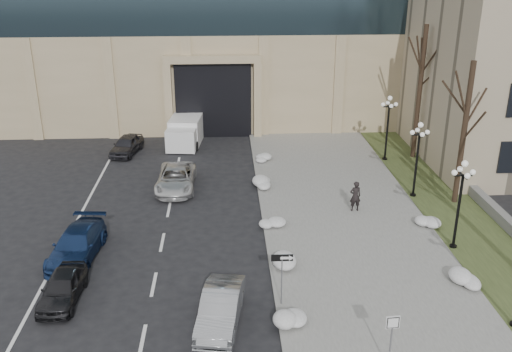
# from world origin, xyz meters

# --- Properties ---
(sidewalk) EXTENTS (9.00, 40.00, 0.12)m
(sidewalk) POSITION_xyz_m (3.50, 14.00, 0.06)
(sidewalk) COLOR gray
(sidewalk) RESTS_ON ground
(curb) EXTENTS (0.30, 40.00, 0.14)m
(curb) POSITION_xyz_m (-1.00, 14.00, 0.07)
(curb) COLOR gray
(curb) RESTS_ON ground
(grass_strip) EXTENTS (4.00, 40.00, 0.10)m
(grass_strip) POSITION_xyz_m (10.00, 14.00, 0.05)
(grass_strip) COLOR #384422
(grass_strip) RESTS_ON ground
(stone_wall) EXTENTS (0.50, 30.00, 0.70)m
(stone_wall) POSITION_xyz_m (12.00, 16.00, 0.35)
(stone_wall) COLOR gray
(stone_wall) RESTS_ON ground
(car_a) EXTENTS (1.63, 3.79, 1.27)m
(car_a) POSITION_xyz_m (-10.23, 8.95, 0.64)
(car_a) COLOR black
(car_a) RESTS_ON ground
(car_b) EXTENTS (2.14, 4.49, 1.42)m
(car_b) POSITION_xyz_m (-3.46, 6.95, 0.71)
(car_b) COLOR #96989D
(car_b) RESTS_ON ground
(car_c) EXTENTS (2.43, 5.06, 1.42)m
(car_c) POSITION_xyz_m (-10.47, 12.67, 0.71)
(car_c) COLOR navy
(car_c) RESTS_ON ground
(car_d) EXTENTS (2.41, 5.09, 1.40)m
(car_d) POSITION_xyz_m (-6.28, 21.14, 0.70)
(car_d) COLOR silver
(car_d) RESTS_ON ground
(car_e) EXTENTS (2.38, 4.22, 1.35)m
(car_e) POSITION_xyz_m (-10.42, 28.10, 0.68)
(car_e) COLOR #323237
(car_e) RESTS_ON ground
(pedestrian) EXTENTS (0.71, 0.51, 1.80)m
(pedestrian) POSITION_xyz_m (4.23, 17.04, 1.02)
(pedestrian) COLOR black
(pedestrian) RESTS_ON sidewalk
(box_truck) EXTENTS (2.91, 6.70, 2.06)m
(box_truck) POSITION_xyz_m (-6.11, 30.81, 1.00)
(box_truck) COLOR silver
(box_truck) RESTS_ON ground
(one_way_sign) EXTENTS (0.94, 0.25, 2.53)m
(one_way_sign) POSITION_xyz_m (-0.75, 7.93, 2.09)
(one_way_sign) COLOR slate
(one_way_sign) RESTS_ON ground
(keep_sign) EXTENTS (0.50, 0.09, 2.34)m
(keep_sign) POSITION_xyz_m (2.55, 3.77, 1.72)
(keep_sign) COLOR slate
(keep_sign) RESTS_ON ground
(snow_clump_c) EXTENTS (1.10, 1.60, 0.36)m
(snow_clump_c) POSITION_xyz_m (-0.58, 6.49, 0.30)
(snow_clump_c) COLOR white
(snow_clump_c) RESTS_ON sidewalk
(snow_clump_d) EXTENTS (1.10, 1.60, 0.36)m
(snow_clump_d) POSITION_xyz_m (-0.76, 11.25, 0.30)
(snow_clump_d) COLOR white
(snow_clump_d) RESTS_ON sidewalk
(snow_clump_e) EXTENTS (1.10, 1.60, 0.36)m
(snow_clump_e) POSITION_xyz_m (-0.62, 15.47, 0.30)
(snow_clump_e) COLOR white
(snow_clump_e) RESTS_ON sidewalk
(snow_clump_f) EXTENTS (1.10, 1.60, 0.36)m
(snow_clump_f) POSITION_xyz_m (-0.54, 21.09, 0.30)
(snow_clump_f) COLOR white
(snow_clump_f) RESTS_ON sidewalk
(snow_clump_g) EXTENTS (1.10, 1.60, 0.36)m
(snow_clump_g) POSITION_xyz_m (-0.34, 25.45, 0.30)
(snow_clump_g) COLOR white
(snow_clump_g) RESTS_ON sidewalk
(snow_clump_i) EXTENTS (1.10, 1.60, 0.36)m
(snow_clump_i) POSITION_xyz_m (7.72, 8.95, 0.30)
(snow_clump_i) COLOR white
(snow_clump_i) RESTS_ON sidewalk
(snow_clump_j) EXTENTS (1.10, 1.60, 0.36)m
(snow_clump_j) POSITION_xyz_m (7.61, 14.58, 0.30)
(snow_clump_j) COLOR white
(snow_clump_j) RESTS_ON sidewalk
(lamppost_b) EXTENTS (1.18, 1.18, 4.76)m
(lamppost_b) POSITION_xyz_m (8.30, 12.50, 3.07)
(lamppost_b) COLOR black
(lamppost_b) RESTS_ON ground
(lamppost_c) EXTENTS (1.18, 1.18, 4.76)m
(lamppost_c) POSITION_xyz_m (8.30, 19.00, 3.07)
(lamppost_c) COLOR black
(lamppost_c) RESTS_ON ground
(lamppost_d) EXTENTS (1.18, 1.18, 4.76)m
(lamppost_d) POSITION_xyz_m (8.30, 25.50, 3.07)
(lamppost_d) COLOR black
(lamppost_d) RESTS_ON ground
(tree_mid) EXTENTS (3.20, 3.20, 8.50)m
(tree_mid) POSITION_xyz_m (10.50, 18.00, 5.50)
(tree_mid) COLOR black
(tree_mid) RESTS_ON ground
(tree_far) EXTENTS (3.20, 3.20, 9.50)m
(tree_far) POSITION_xyz_m (10.50, 26.00, 6.15)
(tree_far) COLOR black
(tree_far) RESTS_ON ground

